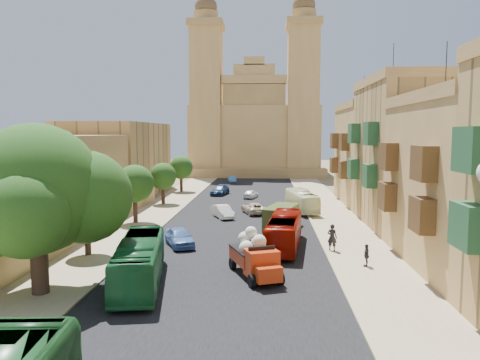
# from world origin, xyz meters

# --- Properties ---
(ground) EXTENTS (260.00, 260.00, 0.00)m
(ground) POSITION_xyz_m (0.00, 0.00, 0.00)
(ground) COLOR olive
(road_surface) EXTENTS (14.00, 140.00, 0.01)m
(road_surface) POSITION_xyz_m (0.00, 30.00, 0.01)
(road_surface) COLOR black
(road_surface) RESTS_ON ground
(sidewalk_east) EXTENTS (5.00, 140.00, 0.01)m
(sidewalk_east) POSITION_xyz_m (9.50, 30.00, 0.01)
(sidewalk_east) COLOR tan
(sidewalk_east) RESTS_ON ground
(sidewalk_west) EXTENTS (5.00, 140.00, 0.01)m
(sidewalk_west) POSITION_xyz_m (-9.50, 30.00, 0.01)
(sidewalk_west) COLOR tan
(sidewalk_west) RESTS_ON ground
(kerb_east) EXTENTS (0.25, 140.00, 0.12)m
(kerb_east) POSITION_xyz_m (7.00, 30.00, 0.06)
(kerb_east) COLOR tan
(kerb_east) RESTS_ON ground
(kerb_west) EXTENTS (0.25, 140.00, 0.12)m
(kerb_west) POSITION_xyz_m (-7.00, 30.00, 0.06)
(kerb_west) COLOR tan
(kerb_west) RESTS_ON ground
(townhouse_b) EXTENTS (9.00, 14.00, 14.90)m
(townhouse_b) POSITION_xyz_m (15.95, 11.00, 5.66)
(townhouse_b) COLOR #AE874E
(townhouse_b) RESTS_ON ground
(townhouse_c) EXTENTS (9.00, 14.00, 17.40)m
(townhouse_c) POSITION_xyz_m (15.95, 25.00, 6.91)
(townhouse_c) COLOR tan
(townhouse_c) RESTS_ON ground
(townhouse_d) EXTENTS (9.00, 14.00, 15.90)m
(townhouse_d) POSITION_xyz_m (15.95, 39.00, 6.16)
(townhouse_d) COLOR #AE874E
(townhouse_d) RESTS_ON ground
(west_wall) EXTENTS (1.00, 40.00, 1.80)m
(west_wall) POSITION_xyz_m (-12.50, 20.00, 0.90)
(west_wall) COLOR #AE874E
(west_wall) RESTS_ON ground
(west_building_low) EXTENTS (10.00, 28.00, 8.40)m
(west_building_low) POSITION_xyz_m (-18.00, 18.00, 4.20)
(west_building_low) COLOR olive
(west_building_low) RESTS_ON ground
(west_building_mid) EXTENTS (10.00, 22.00, 10.00)m
(west_building_mid) POSITION_xyz_m (-18.00, 44.00, 5.00)
(west_building_mid) COLOR tan
(west_building_mid) RESTS_ON ground
(church) EXTENTS (28.00, 22.50, 36.30)m
(church) POSITION_xyz_m (-0.00, 78.61, 9.52)
(church) COLOR #AE874E
(church) RESTS_ON ground
(ficus_tree) EXTENTS (9.18, 8.45, 9.18)m
(ficus_tree) POSITION_xyz_m (-9.42, 4.01, 5.43)
(ficus_tree) COLOR #3A271D
(ficus_tree) RESTS_ON ground
(street_tree_a) EXTENTS (3.17, 3.17, 4.87)m
(street_tree_a) POSITION_xyz_m (-10.00, 12.00, 3.26)
(street_tree_a) COLOR #3A271D
(street_tree_a) RESTS_ON ground
(street_tree_b) EXTENTS (3.66, 3.66, 5.62)m
(street_tree_b) POSITION_xyz_m (-10.00, 24.00, 3.77)
(street_tree_b) COLOR #3A271D
(street_tree_b) RESTS_ON ground
(street_tree_c) EXTENTS (3.27, 3.27, 5.03)m
(street_tree_c) POSITION_xyz_m (-10.00, 36.00, 3.36)
(street_tree_c) COLOR #3A271D
(street_tree_c) RESTS_ON ground
(street_tree_d) EXTENTS (3.45, 3.45, 5.30)m
(street_tree_d) POSITION_xyz_m (-10.00, 48.00, 3.55)
(street_tree_d) COLOR #3A271D
(street_tree_d) RESTS_ON ground
(red_truck) EXTENTS (3.51, 5.31, 2.94)m
(red_truck) POSITION_xyz_m (2.01, 7.61, 1.29)
(red_truck) COLOR red
(red_truck) RESTS_ON ground
(olive_pickup) EXTENTS (3.50, 5.41, 2.06)m
(olive_pickup) POSITION_xyz_m (4.00, 21.94, 1.01)
(olive_pickup) COLOR #3D4B1C
(olive_pickup) RESTS_ON ground
(bus_green_north) EXTENTS (3.86, 9.90, 2.69)m
(bus_green_north) POSITION_xyz_m (-4.53, 5.80, 1.34)
(bus_green_north) COLOR #1B6530
(bus_green_north) RESTS_ON ground
(bus_red_east) EXTENTS (3.16, 9.32, 2.54)m
(bus_red_east) POSITION_xyz_m (4.00, 14.77, 1.27)
(bus_red_east) COLOR #890A01
(bus_red_east) RESTS_ON ground
(bus_cream_east) EXTENTS (3.36, 8.61, 2.34)m
(bus_cream_east) POSITION_xyz_m (6.50, 31.52, 1.17)
(bus_cream_east) COLOR #FFFBC1
(bus_cream_east) RESTS_ON ground
(car_blue_a) EXTENTS (3.24, 4.51, 1.43)m
(car_blue_a) POSITION_xyz_m (-3.98, 14.89, 0.71)
(car_blue_a) COLOR #4A76B9
(car_blue_a) RESTS_ON ground
(car_white_a) EXTENTS (2.86, 4.18, 1.31)m
(car_white_a) POSITION_xyz_m (-1.81, 26.97, 0.65)
(car_white_a) COLOR white
(car_white_a) RESTS_ON ground
(car_cream) EXTENTS (3.22, 4.71, 1.20)m
(car_cream) POSITION_xyz_m (1.25, 29.68, 0.60)
(car_cream) COLOR beige
(car_cream) RESTS_ON ground
(car_dkblue) EXTENTS (2.71, 4.77, 1.30)m
(car_dkblue) POSITION_xyz_m (-3.91, 44.59, 0.65)
(car_dkblue) COLOR #152B4D
(car_dkblue) RESTS_ON ground
(car_white_b) EXTENTS (2.19, 3.56, 1.13)m
(car_white_b) POSITION_xyz_m (0.50, 41.60, 0.57)
(car_white_b) COLOR white
(car_white_b) RESTS_ON ground
(car_blue_b) EXTENTS (1.77, 3.46, 1.09)m
(car_blue_b) POSITION_xyz_m (-3.47, 61.21, 0.54)
(car_blue_b) COLOR #4D89D0
(car_blue_b) RESTS_ON ground
(pedestrian_a) EXTENTS (0.85, 0.72, 1.98)m
(pedestrian_a) POSITION_xyz_m (7.50, 14.24, 0.99)
(pedestrian_a) COLOR black
(pedestrian_a) RESTS_ON ground
(pedestrian_c) EXTENTS (0.58, 0.94, 1.49)m
(pedestrian_c) POSITION_xyz_m (9.16, 10.18, 0.74)
(pedestrian_c) COLOR #2B2B2E
(pedestrian_c) RESTS_ON ground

